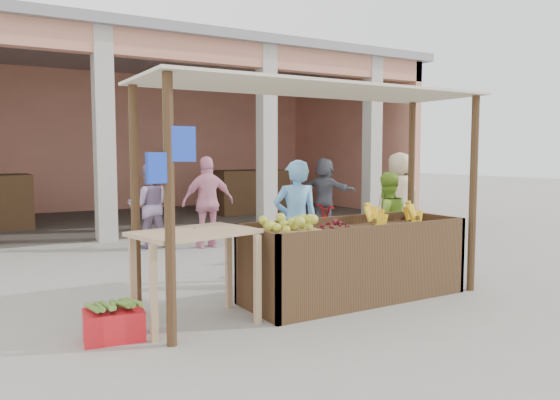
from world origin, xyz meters
TOP-DOWN VIEW (x-y plane):
  - ground at (0.00, 0.00)m, footprint 60.00×60.00m
  - market_building at (0.05, 8.93)m, footprint 14.40×6.40m
  - fruit_stall at (0.50, 0.00)m, footprint 2.60×0.95m
  - stall_awning at (-0.01, 0.06)m, footprint 4.09×1.35m
  - banana_heap at (1.14, 0.05)m, footprint 1.09×0.60m
  - melon_tray at (-0.41, -0.03)m, footprint 0.67×0.58m
  - berry_heap at (0.22, 0.00)m, footprint 0.46×0.38m
  - side_table at (-1.43, 0.05)m, footprint 1.27×0.97m
  - papaya_pile at (-1.43, 0.05)m, footprint 0.68×0.39m
  - red_crate at (-2.25, -0.03)m, footprint 0.56×0.44m
  - plantain_bundle at (-2.25, -0.03)m, footprint 0.40×0.28m
  - produce_sacks at (2.55, 5.58)m, footprint 1.07×0.80m
  - vendor_blue at (0.28, 0.91)m, footprint 0.75×0.65m
  - vendor_green at (1.76, 0.88)m, footprint 0.78×0.55m
  - motorcycle at (1.17, 2.19)m, footprint 0.81×1.77m
  - shopper_b at (0.39, 4.00)m, footprint 1.03×0.58m
  - shopper_c at (4.05, 3.10)m, footprint 1.05×0.88m
  - shopper_d at (3.94, 5.46)m, footprint 1.18×1.65m
  - shopper_f at (-0.52, 4.52)m, footprint 0.85×0.57m

SIDE VIEW (x-z plane):
  - ground at x=0.00m, z-range 0.00..0.00m
  - red_crate at x=-2.25m, z-range 0.00..0.27m
  - plantain_bundle at x=-2.25m, z-range 0.27..0.35m
  - produce_sacks at x=2.55m, z-range 0.00..0.65m
  - fruit_stall at x=0.50m, z-range 0.00..0.80m
  - motorcycle at x=1.17m, z-range 0.00..0.89m
  - vendor_green at x=1.76m, z-range 0.00..1.48m
  - side_table at x=-1.43m, z-range 0.32..1.24m
  - shopper_f at x=-0.52m, z-range 0.00..1.62m
  - shopper_d at x=3.94m, z-range 0.00..1.65m
  - vendor_blue at x=0.28m, z-range 0.00..1.69m
  - shopper_b at x=0.39m, z-range 0.00..1.72m
  - berry_heap at x=0.22m, z-range 0.80..0.95m
  - melon_tray at x=-0.41m, z-range 0.79..0.98m
  - banana_heap at x=1.14m, z-range 0.80..1.00m
  - shopper_c at x=4.05m, z-range 0.00..1.87m
  - papaya_pile at x=-1.43m, z-range 0.92..1.12m
  - stall_awning at x=-0.01m, z-range 0.78..3.17m
  - market_building at x=0.05m, z-range 0.60..4.80m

